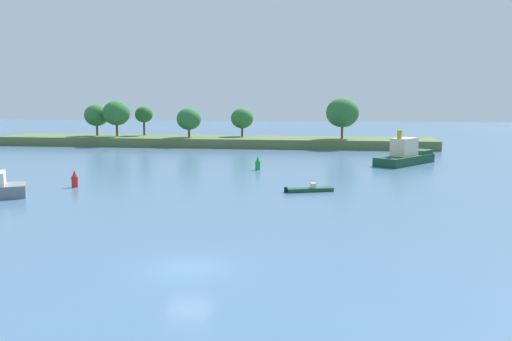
{
  "coord_description": "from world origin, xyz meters",
  "views": [
    {
      "loc": [
        8.04,
        -29.08,
        9.67
      ],
      "look_at": [
        -0.9,
        33.41,
        1.2
      ],
      "focal_mm": 37.9,
      "sensor_mm": 36.0,
      "label": 1
    }
  ],
  "objects_px": {
    "small_motorboat": "(309,189)",
    "channel_buoy_red": "(75,180)",
    "tugboat": "(406,155)",
    "channel_buoy_green": "(258,164)"
  },
  "relations": [
    {
      "from": "tugboat",
      "to": "channel_buoy_red",
      "type": "relative_size",
      "value": 6.13
    },
    {
      "from": "small_motorboat",
      "to": "channel_buoy_red",
      "type": "xyz_separation_m",
      "value": [
        -25.58,
        -0.82,
        0.59
      ]
    },
    {
      "from": "small_motorboat",
      "to": "channel_buoy_green",
      "type": "xyz_separation_m",
      "value": [
        -7.73,
        16.27,
        0.59
      ]
    },
    {
      "from": "channel_buoy_red",
      "to": "channel_buoy_green",
      "type": "height_order",
      "value": "same"
    },
    {
      "from": "tugboat",
      "to": "channel_buoy_red",
      "type": "bearing_deg",
      "value": -145.34
    },
    {
      "from": "small_motorboat",
      "to": "channel_buoy_red",
      "type": "distance_m",
      "value": 25.6
    },
    {
      "from": "tugboat",
      "to": "small_motorboat",
      "type": "bearing_deg",
      "value": -116.69
    },
    {
      "from": "tugboat",
      "to": "channel_buoy_green",
      "type": "height_order",
      "value": "tugboat"
    },
    {
      "from": "tugboat",
      "to": "channel_buoy_red",
      "type": "distance_m",
      "value": 46.89
    },
    {
      "from": "small_motorboat",
      "to": "tugboat",
      "type": "xyz_separation_m",
      "value": [
        12.99,
        25.85,
        1.08
      ]
    }
  ]
}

